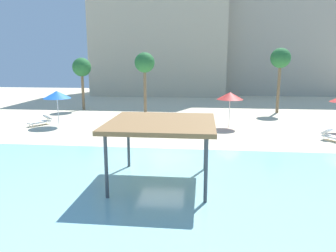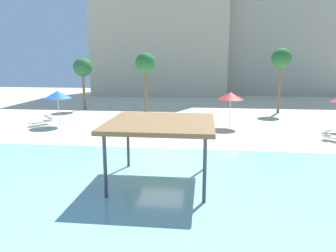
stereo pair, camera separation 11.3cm
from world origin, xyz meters
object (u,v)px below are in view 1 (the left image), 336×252
at_px(lounge_chair_1, 41,121).
at_px(palm_tree_2, 82,68).
at_px(lounge_chair_2, 334,136).
at_px(palm_tree_3, 280,60).
at_px(lounge_chair_0, 175,128).
at_px(beach_umbrella_red_1, 230,96).
at_px(beach_umbrella_blue_0, 57,95).
at_px(palm_tree_0, 145,64).
at_px(shade_pavilion, 161,125).

bearing_deg(lounge_chair_1, palm_tree_2, -150.77).
distance_m(lounge_chair_2, palm_tree_3, 12.29).
relative_size(lounge_chair_0, palm_tree_2, 0.36).
distance_m(beach_umbrella_red_1, lounge_chair_2, 7.77).
xyz_separation_m(lounge_chair_0, palm_tree_3, (9.24, 9.68, 4.82)).
xyz_separation_m(beach_umbrella_blue_0, beach_umbrella_red_1, (13.46, 0.87, -0.03)).
relative_size(lounge_chair_1, palm_tree_0, 0.33).
distance_m(palm_tree_0, palm_tree_3, 12.98).
distance_m(lounge_chair_2, palm_tree_0, 17.46).
height_order(beach_umbrella_blue_0, palm_tree_2, palm_tree_2).
xyz_separation_m(palm_tree_0, palm_tree_3, (12.84, 1.87, 0.40)).
height_order(shade_pavilion, lounge_chair_2, shade_pavilion).
bearing_deg(lounge_chair_2, shade_pavilion, -85.61).
bearing_deg(palm_tree_3, lounge_chair_0, -133.68).
xyz_separation_m(shade_pavilion, beach_umbrella_blue_0, (-9.70, 11.23, -0.07)).
xyz_separation_m(lounge_chair_2, palm_tree_0, (-14.06, 9.37, 4.43)).
bearing_deg(palm_tree_3, beach_umbrella_red_1, -125.04).
distance_m(shade_pavilion, lounge_chair_1, 16.11).
bearing_deg(palm_tree_3, lounge_chair_1, -157.86).
distance_m(palm_tree_0, palm_tree_2, 7.14).
distance_m(beach_umbrella_blue_0, lounge_chair_0, 9.79).
bearing_deg(beach_umbrella_blue_0, beach_umbrella_red_1, 3.71).
bearing_deg(palm_tree_2, shade_pavilion, -61.30).
xyz_separation_m(beach_umbrella_red_1, lounge_chair_0, (-4.01, -2.21, -2.12)).
distance_m(shade_pavilion, beach_umbrella_blue_0, 14.84).
bearing_deg(lounge_chair_2, beach_umbrella_blue_0, -133.08).
relative_size(beach_umbrella_red_1, palm_tree_2, 0.51).
bearing_deg(palm_tree_0, beach_umbrella_red_1, -36.33).
relative_size(beach_umbrella_blue_0, palm_tree_0, 0.48).
bearing_deg(beach_umbrella_red_1, palm_tree_0, 143.67).
relative_size(lounge_chair_2, palm_tree_2, 0.36).
bearing_deg(lounge_chair_1, shade_pavilion, 77.41).
relative_size(lounge_chair_0, lounge_chair_1, 1.00).
bearing_deg(lounge_chair_2, palm_tree_0, -158.47).
xyz_separation_m(lounge_chair_0, lounge_chair_1, (-10.98, 1.45, 0.00)).
height_order(lounge_chair_2, palm_tree_2, palm_tree_2).
bearing_deg(palm_tree_0, lounge_chair_0, -65.23).
relative_size(lounge_chair_1, palm_tree_2, 0.36).
bearing_deg(palm_tree_3, palm_tree_0, -171.72).
bearing_deg(palm_tree_0, beach_umbrella_blue_0, -132.17).
distance_m(shade_pavilion, palm_tree_0, 18.24).
height_order(shade_pavilion, lounge_chair_0, shade_pavilion).
bearing_deg(palm_tree_2, palm_tree_3, 0.00).
distance_m(beach_umbrella_red_1, palm_tree_2, 16.39).
height_order(beach_umbrella_blue_0, lounge_chair_2, beach_umbrella_blue_0).
xyz_separation_m(beach_umbrella_blue_0, lounge_chair_2, (19.92, -2.90, -2.16)).
relative_size(beach_umbrella_red_1, palm_tree_0, 0.47).
xyz_separation_m(shade_pavilion, lounge_chair_2, (10.22, 8.33, -2.23)).
xyz_separation_m(shade_pavilion, palm_tree_3, (9.00, 19.57, 2.60)).
distance_m(shade_pavilion, lounge_chair_2, 13.37).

